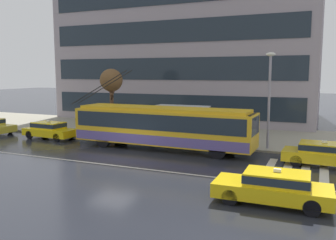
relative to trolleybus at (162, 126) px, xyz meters
The scene contains 17 objects.
ground_plane 4.32m from the trolleybus, 112.52° to the right, with size 160.00×160.00×0.00m, color #22252C.
sidewalk_slab 6.94m from the trolleybus, 103.18° to the left, with size 80.00×10.00×0.14m, color gray.
crosswalk_stripe_edge_near 7.63m from the trolleybus, 16.04° to the right, with size 0.44×4.40×0.01m, color beige.
crosswalk_stripe_inner_a 8.48m from the trolleybus, 14.33° to the right, with size 0.44×4.40×0.01m, color beige.
crosswalk_stripe_center 9.34m from the trolleybus, 12.94° to the right, with size 0.44×4.40×0.01m, color beige.
crosswalk_stripe_inner_b 10.21m from the trolleybus, 11.80° to the right, with size 0.44×4.40×0.01m, color beige.
lane_centre_line 5.39m from the trolleybus, 107.42° to the right, with size 72.00×0.14×0.01m, color silver.
trolleybus is the anchor object (origin of this frame).
taxi_oncoming_far 11.02m from the trolleybus, 42.78° to the right, with size 4.45×1.88×1.39m.
taxi_queued_behind_bus 9.63m from the trolleybus, behind, with size 4.35×2.01×1.39m.
taxi_ahead_of_bus 10.00m from the trolleybus, ahead, with size 4.69×1.95×1.39m.
bus_shelter 3.77m from the trolleybus, 90.47° to the left, with size 4.06×1.67×2.45m.
pedestrian_at_shelter 4.45m from the trolleybus, 125.26° to the left, with size 1.53×1.53×2.01m.
pedestrian_approaching_curb 4.11m from the trolleybus, 78.61° to the left, with size 1.52×1.52×2.07m.
street_lamp 7.24m from the trolleybus, 19.78° to the left, with size 0.60×0.32×6.18m.
street_tree_bare 8.06m from the trolleybus, 147.80° to the left, with size 1.88×1.90×5.23m.
office_tower_corner_left 20.78m from the trolleybus, 102.93° to the left, with size 27.21×15.80×21.47m.
Camera 1 is at (11.16, -17.63, 5.02)m, focal length 38.45 mm.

